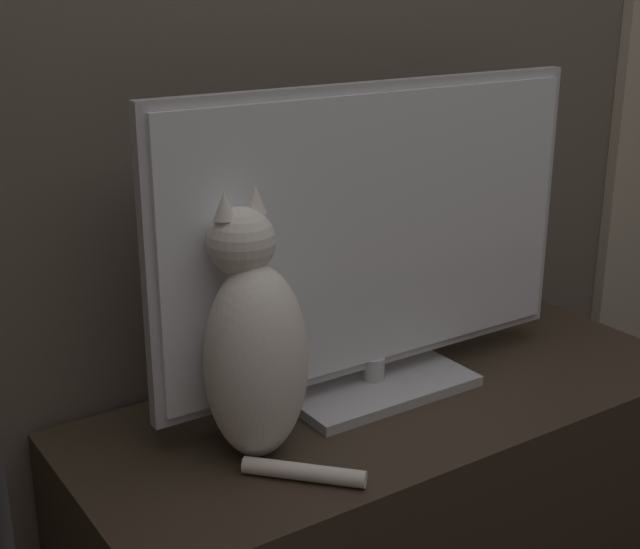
% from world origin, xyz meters
% --- Properties ---
extents(tv_stand, '(1.27, 0.51, 0.41)m').
position_xyz_m(tv_stand, '(0.00, 0.92, 0.20)').
color(tv_stand, '#33281E').
rests_on(tv_stand, ground_plane).
extents(tv, '(0.92, 0.22, 0.59)m').
position_xyz_m(tv, '(-0.01, 0.99, 0.70)').
color(tv, '#B7B7BC').
rests_on(tv, tv_stand).
extents(cat, '(0.20, 0.29, 0.46)m').
position_xyz_m(cat, '(-0.33, 0.90, 0.60)').
color(cat, silver).
rests_on(cat, tv_stand).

